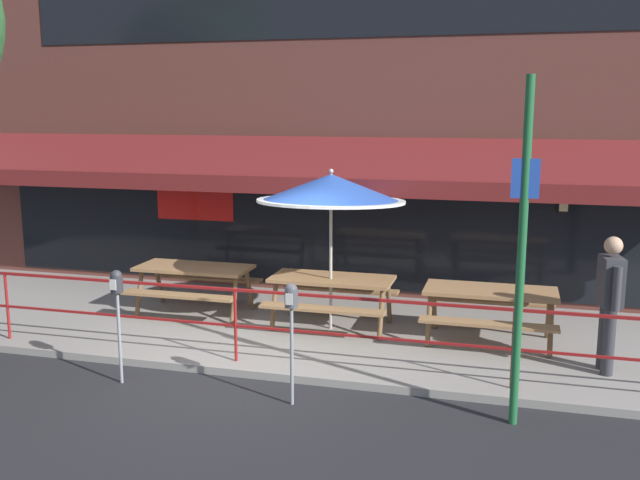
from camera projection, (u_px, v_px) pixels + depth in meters
The scene contains 12 objects.
ground_plane at pixel (228, 376), 8.97m from camera, with size 120.00×120.00×0.00m, color #232326.
patio_deck at pixel (278, 326), 10.86m from camera, with size 15.00×4.00×0.10m, color gray.
restaurant_building at pixel (317, 88), 12.30m from camera, with size 15.00×1.60×7.38m.
patio_railing at pixel (235, 309), 9.11m from camera, with size 13.84×0.04×0.97m.
picnic_table_left at pixel (194, 276), 11.28m from camera, with size 1.80×1.42×0.76m.
picnic_table_centre at pixel (332, 288), 10.55m from camera, with size 1.80×1.42×0.76m.
picnic_table_right at pixel (490, 300), 9.85m from camera, with size 1.80×1.42×0.76m.
patio_umbrella_centre at pixel (331, 189), 10.21m from camera, with size 2.14×2.14×2.38m.
pedestrian_walking at pixel (610, 297), 8.68m from camera, with size 0.30×0.61×1.71m.
parking_meter_near at pixel (117, 292), 8.56m from camera, with size 0.15×0.16×1.42m.
parking_meter_far at pixel (291, 307), 7.92m from camera, with size 0.15×0.16×1.42m.
street_sign_pole at pixel (522, 251), 7.29m from camera, with size 0.28×0.09×3.66m.
Camera 1 is at (3.37, -7.89, 3.34)m, focal length 40.00 mm.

